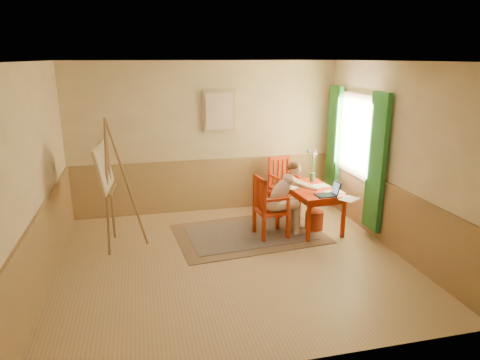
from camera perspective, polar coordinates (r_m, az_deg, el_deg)
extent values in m
cube|color=tan|center=(6.33, -1.08, -10.77)|extent=(5.00, 4.50, 0.02)
cube|color=white|center=(5.65, -1.23, 15.69)|extent=(5.00, 4.50, 0.02)
cube|color=tan|center=(8.00, -4.58, 5.60)|extent=(5.00, 0.02, 2.80)
cube|color=tan|center=(3.76, 6.16, -6.67)|extent=(5.00, 0.02, 2.80)
cube|color=tan|center=(5.86, -25.89, 0.13)|extent=(0.02, 4.50, 2.80)
cube|color=tan|center=(6.80, 20.03, 2.80)|extent=(0.02, 4.50, 2.80)
cube|color=tan|center=(8.19, -4.40, -0.64)|extent=(5.00, 0.04, 1.00)
cube|color=tan|center=(6.14, -24.59, -7.96)|extent=(0.04, 4.50, 1.00)
cube|color=tan|center=(7.03, 19.13, -4.37)|extent=(0.04, 4.50, 1.00)
cube|color=white|center=(7.67, 15.46, 5.76)|extent=(0.02, 1.00, 1.30)
cube|color=tan|center=(7.66, 15.32, 5.75)|extent=(0.03, 1.12, 1.42)
cube|color=#338039|center=(7.04, 17.76, 2.17)|extent=(0.08, 0.45, 2.20)
cube|color=#338039|center=(8.38, 12.36, 4.70)|extent=(0.08, 0.45, 2.20)
cube|color=tan|center=(7.92, -2.79, 9.18)|extent=(0.60, 0.04, 0.76)
cube|color=beige|center=(7.90, -2.76, 9.16)|extent=(0.50, 0.02, 0.66)
cube|color=#8C7251|center=(7.20, 1.23, -7.18)|extent=(2.54, 1.82, 0.01)
cube|color=black|center=(7.20, 1.23, -7.13)|extent=(2.11, 1.39, 0.01)
cube|color=#B92A05|center=(7.33, 9.51, -1.18)|extent=(0.81, 1.25, 0.04)
cube|color=#B92A05|center=(7.36, 9.48, -1.70)|extent=(0.71, 1.15, 0.10)
cube|color=#B92A05|center=(6.85, 9.14, -5.61)|extent=(0.06, 0.06, 0.68)
cube|color=#B92A05|center=(7.15, 13.64, -4.95)|extent=(0.06, 0.06, 0.68)
cube|color=#B92A05|center=(7.79, 5.49, -2.78)|extent=(0.06, 0.06, 0.68)
cube|color=#B92A05|center=(8.05, 9.58, -2.32)|extent=(0.06, 0.06, 0.68)
cube|color=#B92A05|center=(6.99, 4.20, -4.11)|extent=(0.52, 0.51, 0.05)
cube|color=#B92A05|center=(6.82, 3.20, -6.71)|extent=(0.06, 0.06, 0.42)
cube|color=#B92A05|center=(6.99, 6.43, -6.22)|extent=(0.06, 0.06, 0.42)
cube|color=#B92A05|center=(7.17, 1.95, -5.54)|extent=(0.06, 0.06, 0.42)
cube|color=#B92A05|center=(7.32, 5.04, -5.11)|extent=(0.06, 0.06, 0.42)
cube|color=#B92A05|center=(6.63, 3.28, -2.40)|extent=(0.06, 0.06, 0.57)
cube|color=#B92A05|center=(6.99, 1.99, -1.42)|extent=(0.06, 0.06, 0.57)
cube|color=#B92A05|center=(6.73, 2.64, 0.16)|extent=(0.10, 0.46, 0.06)
cube|color=#B92A05|center=(6.72, 2.95, -2.28)|extent=(0.04, 0.05, 0.47)
cube|color=#B92A05|center=(6.81, 2.61, -2.02)|extent=(0.04, 0.05, 0.47)
cube|color=#B92A05|center=(6.90, 2.29, -1.77)|extent=(0.04, 0.05, 0.47)
cube|color=#B92A05|center=(6.73, 4.93, -2.66)|extent=(0.43, 0.09, 0.04)
cube|color=#B92A05|center=(6.85, 6.45, -3.37)|extent=(0.05, 0.05, 0.23)
cube|color=#B92A05|center=(7.08, 3.58, -1.68)|extent=(0.43, 0.09, 0.04)
cube|color=#B92A05|center=(7.20, 5.04, -2.37)|extent=(0.05, 0.05, 0.23)
cube|color=#B92A05|center=(8.16, 5.96, -1.17)|extent=(0.55, 0.56, 0.05)
cube|color=#B92A05|center=(8.31, 3.96, -2.49)|extent=(0.06, 0.06, 0.42)
cube|color=#B92A05|center=(7.96, 5.47, -3.36)|extent=(0.06, 0.06, 0.42)
cube|color=#B92A05|center=(8.50, 6.32, -2.11)|extent=(0.06, 0.06, 0.42)
cube|color=#B92A05|center=(8.17, 7.89, -2.93)|extent=(0.06, 0.06, 0.42)
cube|color=#B92A05|center=(8.15, 4.04, 1.10)|extent=(0.06, 0.06, 0.57)
cube|color=#B92A05|center=(8.35, 6.43, 1.41)|extent=(0.06, 0.06, 0.57)
cube|color=#B92A05|center=(8.19, 5.29, 2.96)|extent=(0.45, 0.15, 0.06)
cube|color=#B92A05|center=(8.20, 4.63, 1.07)|extent=(0.05, 0.04, 0.46)
cube|color=#B92A05|center=(8.25, 5.25, 1.15)|extent=(0.05, 0.04, 0.46)
cube|color=#B92A05|center=(8.31, 5.86, 1.23)|extent=(0.05, 0.04, 0.46)
cube|color=#B92A05|center=(7.99, 4.78, 0.35)|extent=(0.13, 0.42, 0.04)
cube|color=#B92A05|center=(7.86, 5.50, -0.80)|extent=(0.05, 0.05, 0.23)
cube|color=#B92A05|center=(8.20, 7.20, 0.68)|extent=(0.13, 0.42, 0.04)
cube|color=#B92A05|center=(8.07, 7.95, -0.44)|extent=(0.05, 0.05, 0.23)
ellipsoid|color=beige|center=(6.94, 4.30, -3.35)|extent=(0.32, 0.38, 0.22)
cylinder|color=beige|center=(6.95, 6.14, -3.45)|extent=(0.45, 0.20, 0.15)
cylinder|color=beige|center=(7.10, 5.53, -3.01)|extent=(0.45, 0.20, 0.15)
cylinder|color=beige|center=(7.13, 7.58, -5.21)|extent=(0.13, 0.13, 0.49)
cylinder|color=beige|center=(7.27, 6.95, -4.74)|extent=(0.13, 0.13, 0.49)
cube|color=beige|center=(7.25, 7.95, -6.93)|extent=(0.21, 0.11, 0.07)
cube|color=beige|center=(7.39, 7.32, -6.44)|extent=(0.21, 0.11, 0.07)
ellipsoid|color=beige|center=(6.93, 5.44, -1.51)|extent=(0.50, 0.34, 0.52)
ellipsoid|color=beige|center=(6.94, 6.57, 0.09)|extent=(0.23, 0.31, 0.18)
sphere|color=beige|center=(6.94, 7.37, 1.43)|extent=(0.22, 0.22, 0.20)
ellipsoid|color=brown|center=(6.92, 7.24, 1.87)|extent=(0.20, 0.21, 0.14)
sphere|color=brown|center=(6.88, 6.66, 1.74)|extent=(0.11, 0.11, 0.10)
cylinder|color=beige|center=(6.87, 7.78, -0.58)|extent=(0.22, 0.09, 0.15)
cylinder|color=beige|center=(7.01, 9.27, -0.99)|extent=(0.30, 0.17, 0.17)
sphere|color=beige|center=(6.91, 8.49, -0.78)|extent=(0.10, 0.10, 0.09)
sphere|color=beige|center=(7.11, 10.04, -1.20)|extent=(0.08, 0.08, 0.07)
cylinder|color=beige|center=(7.11, 6.72, 0.05)|extent=(0.23, 0.13, 0.15)
cylinder|color=beige|center=(7.22, 8.33, -0.45)|extent=(0.29, 0.11, 0.17)
sphere|color=beige|center=(7.17, 7.34, -0.11)|extent=(0.10, 0.10, 0.09)
sphere|color=beige|center=(7.27, 9.31, -0.79)|extent=(0.08, 0.08, 0.07)
cube|color=#1E2338|center=(6.95, 11.35, -2.00)|extent=(0.32, 0.23, 0.02)
cube|color=#2D3342|center=(6.95, 11.35, -1.97)|extent=(0.28, 0.18, 0.00)
cube|color=#1E2338|center=(7.00, 12.74, -1.00)|extent=(0.07, 0.23, 0.21)
cube|color=#99BFF2|center=(7.00, 12.65, -1.04)|extent=(0.06, 0.19, 0.17)
cube|color=white|center=(6.87, 14.41, -2.46)|extent=(0.38, 0.35, 0.00)
cube|color=white|center=(7.45, 10.68, -0.77)|extent=(0.35, 0.28, 0.00)
cube|color=white|center=(7.33, 7.01, -0.91)|extent=(0.38, 0.36, 0.00)
cube|color=white|center=(7.16, 12.47, -1.58)|extent=(0.32, 0.24, 0.00)
cylinder|color=#3F724C|center=(7.71, 9.65, 0.39)|extent=(0.09, 0.09, 0.15)
cylinder|color=#3F7233|center=(7.68, 9.40, 2.31)|extent=(0.06, 0.12, 0.40)
sphere|color=#728CD8|center=(7.68, 9.13, 3.84)|extent=(0.06, 0.06, 0.06)
cylinder|color=#3F7233|center=(7.60, 9.69, 2.22)|extent=(0.06, 0.09, 0.42)
sphere|color=pink|center=(7.51, 9.72, 3.69)|extent=(0.04, 0.04, 0.04)
cylinder|color=#3F7233|center=(7.67, 9.74, 1.93)|extent=(0.03, 0.04, 0.31)
sphere|color=pink|center=(7.65, 9.81, 3.08)|extent=(0.05, 0.05, 0.05)
cylinder|color=#3F7233|center=(7.58, 9.70, 2.08)|extent=(0.07, 0.12, 0.39)
sphere|color=#728CD8|center=(7.48, 9.73, 3.41)|extent=(0.05, 0.05, 0.05)
cylinder|color=#3F7233|center=(7.70, 9.89, 2.11)|extent=(0.09, 0.08, 0.35)
sphere|color=pink|center=(7.71, 10.10, 3.42)|extent=(0.05, 0.05, 0.05)
cylinder|color=#3F7233|center=(7.67, 9.82, 2.10)|extent=(0.05, 0.05, 0.35)
sphere|color=pink|center=(7.66, 9.96, 3.41)|extent=(0.05, 0.05, 0.05)
cylinder|color=#3F7233|center=(7.69, 9.84, 2.31)|extent=(0.08, 0.10, 0.40)
sphere|color=#728CD8|center=(7.70, 10.01, 3.83)|extent=(0.05, 0.05, 0.05)
cylinder|color=#9E3719|center=(7.44, 9.89, -5.33)|extent=(0.36, 0.36, 0.33)
cylinder|color=olive|center=(6.57, -17.34, -0.98)|extent=(0.13, 0.37, 2.02)
cylinder|color=olive|center=(6.88, -16.96, -0.19)|extent=(0.07, 0.37, 2.02)
cylinder|color=olive|center=(6.68, -14.85, -0.48)|extent=(0.53, 0.08, 2.02)
cylinder|color=olive|center=(6.75, -17.32, -1.25)|extent=(0.08, 0.57, 0.03)
cube|color=olive|center=(6.74, -16.77, -1.22)|extent=(0.11, 0.61, 0.03)
cube|color=tan|center=(6.66, -17.79, 1.65)|extent=(0.23, 0.90, 0.67)
cube|color=beige|center=(6.66, -17.60, 1.66)|extent=(0.18, 0.81, 0.58)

